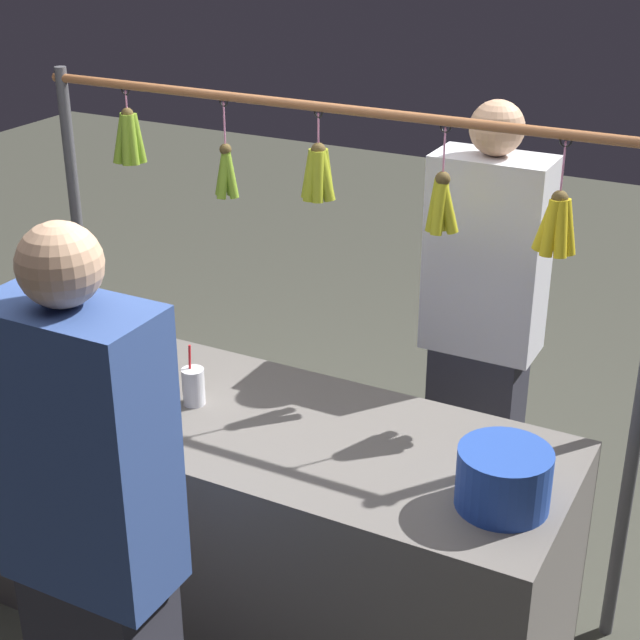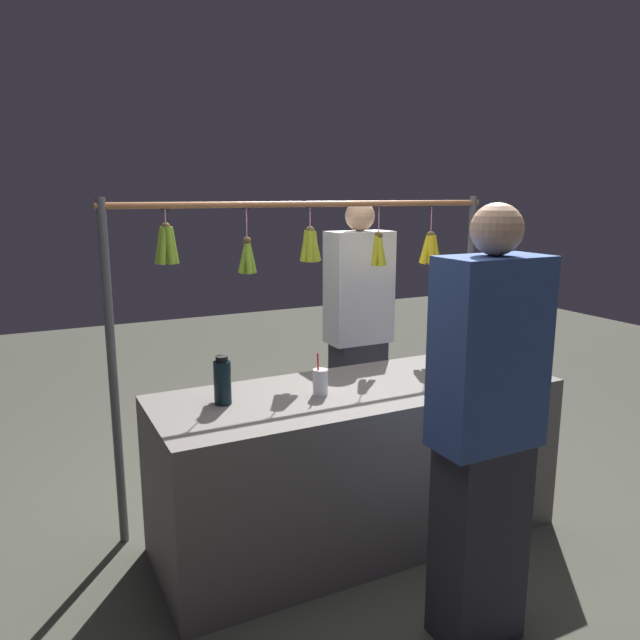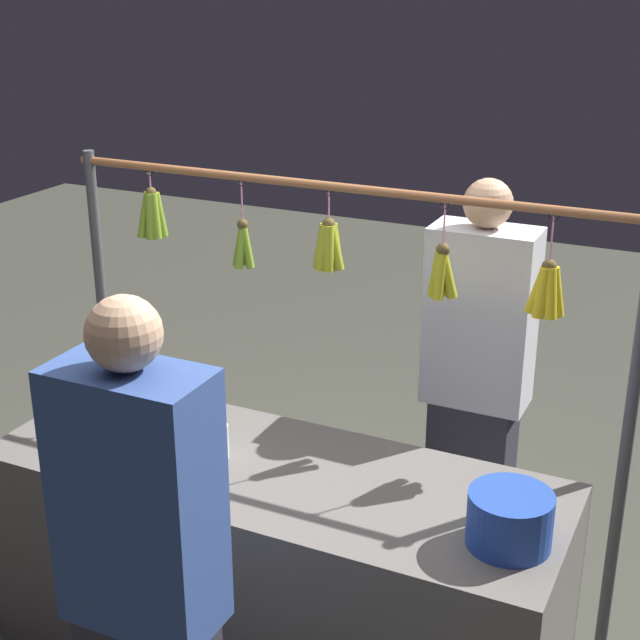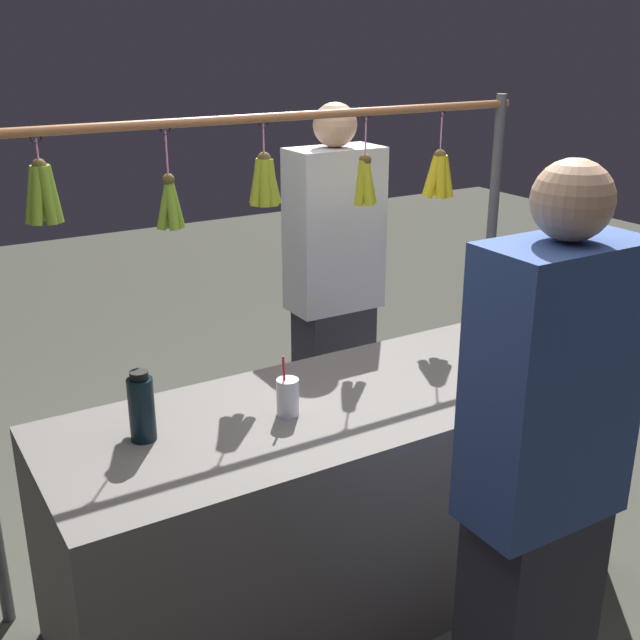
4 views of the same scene
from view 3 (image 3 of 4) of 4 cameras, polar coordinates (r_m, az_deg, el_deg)
market_counter at (r=3.49m, az=-2.69°, el=-14.80°), size 2.03×0.73×0.81m
display_rack at (r=3.48m, az=1.09°, el=0.82°), size 2.24×0.12×1.74m
water_bottle at (r=3.61m, az=-11.82°, el=-4.57°), size 0.08×0.08×0.23m
blue_bucket at (r=2.90m, az=11.49°, el=-11.83°), size 0.26×0.26×0.17m
drink_cup at (r=3.33m, az=-6.22°, el=-7.34°), size 0.07×0.07×0.20m
vendor_person at (r=3.77m, az=9.47°, el=-4.40°), size 0.41×0.22×1.71m
customer_person at (r=2.63m, az=-10.57°, el=-16.73°), size 0.41×0.22×1.72m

